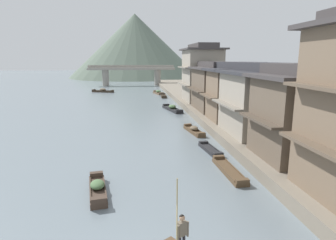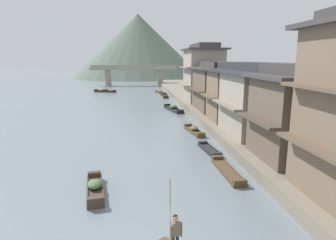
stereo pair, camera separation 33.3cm
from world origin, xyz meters
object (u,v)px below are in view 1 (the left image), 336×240
boat_upstream_distant (103,91)px  stone_bridge (132,72)px  boat_moored_far (172,109)px  house_waterfront_tall (257,99)px  boat_moored_nearest (229,171)px  house_waterfront_far (214,86)px  boatman_person (182,231)px  boat_moored_second (164,96)px  boat_moored_third (98,189)px  house_waterfront_second (295,113)px  house_waterfront_narrow (238,92)px  boat_midriver_drifting (194,130)px  boat_midriver_upstream (210,150)px  house_waterfront_end (202,73)px  boat_crossing_west (158,93)px

boat_upstream_distant → stone_bridge: bearing=68.4°
boat_moored_far → house_waterfront_tall: size_ratio=0.82×
boat_moored_nearest → house_waterfront_far: house_waterfront_far is taller
boatman_person → boat_moored_second: boatman_person is taller
boat_moored_third → house_waterfront_far: size_ratio=0.46×
house_waterfront_second → boat_upstream_distant: bearing=109.2°
boat_moored_second → house_waterfront_narrow: bearing=-78.9°
house_waterfront_tall → house_waterfront_far: size_ratio=0.88×
house_waterfront_tall → boat_moored_third: bearing=-146.0°
boat_upstream_distant → house_waterfront_narrow: (17.73, -36.19, 3.50)m
boat_midriver_drifting → boat_midriver_upstream: bearing=-89.9°
boat_midriver_drifting → house_waterfront_end: 18.06m
boat_midriver_drifting → house_waterfront_second: house_waterfront_second is taller
boat_midriver_drifting → house_waterfront_narrow: (5.19, 2.07, 3.57)m
boat_moored_nearest → boat_crossing_west: bearing=90.7°
house_waterfront_tall → stone_bridge: size_ratio=0.30×
boat_midriver_upstream → house_waterfront_far: bearing=73.2°
house_waterfront_narrow → boat_moored_far: bearing=117.1°
boatman_person → boat_moored_second: (4.57, 46.67, -1.21)m
house_waterfront_far → stone_bridge: (-10.42, 46.17, -0.11)m
stone_bridge → house_waterfront_narrow: bearing=-78.0°
boat_midriver_drifting → stone_bridge: bearing=96.2°
boat_moored_second → house_waterfront_far: 20.24m
boat_midriver_drifting → boat_moored_nearest: bearing=-89.9°
boat_moored_far → boat_midriver_upstream: (0.38, -18.93, -0.14)m
boat_crossing_west → house_waterfront_end: bearing=-72.3°
boat_upstream_distant → boat_midriver_upstream: bearing=-74.2°
boat_moored_third → boatman_person: bearing=-59.9°
boat_moored_far → stone_bridge: bearing=97.6°
house_waterfront_narrow → boat_midriver_upstream: bearing=-122.6°
house_waterfront_far → stone_bridge: bearing=102.7°
boat_moored_far → house_waterfront_far: size_ratio=0.72×
house_waterfront_far → boat_moored_far: bearing=138.5°
boatman_person → boat_moored_second: size_ratio=0.70×
boat_crossing_west → boat_midriver_drifting: bearing=-89.1°
boat_moored_nearest → boat_upstream_distant: boat_upstream_distant is taller
house_waterfront_tall → boat_midriver_upstream: bearing=-154.7°
boat_upstream_distant → house_waterfront_end: (17.33, -21.53, 4.79)m
stone_bridge → house_waterfront_far: bearing=-77.3°
boat_midriver_upstream → house_waterfront_second: bearing=-44.7°
boatman_person → house_waterfront_far: house_waterfront_far is taller
house_waterfront_second → house_waterfront_end: 27.04m
boat_moored_third → boat_upstream_distant: 50.85m
boat_moored_second → boat_moored_nearest: bearing=-90.1°
boat_moored_nearest → house_waterfront_narrow: size_ratio=0.64×
stone_bridge → boat_moored_far: bearing=-82.4°
boat_midriver_drifting → boat_upstream_distant: (-12.54, 38.25, 0.07)m
boat_moored_third → boat_midriver_upstream: 10.30m
boat_upstream_distant → house_waterfront_tall: 45.59m
boat_moored_third → house_waterfront_end: bearing=66.2°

